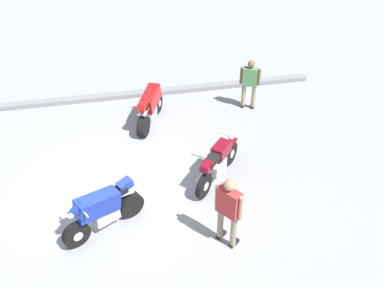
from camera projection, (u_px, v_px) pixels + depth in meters
name	position (u px, v px, depth m)	size (l,w,h in m)	color
ground_plane	(115.00, 192.00, 10.00)	(40.00, 40.00, 0.00)	gray
curb_edge	(108.00, 97.00, 13.58)	(14.00, 0.30, 0.15)	gray
motorcycle_blue_sportbike	(102.00, 209.00, 8.71)	(1.80, 1.12, 1.14)	black
motorcycle_red_sportbike	(150.00, 106.00, 12.11)	(1.04, 1.85, 1.14)	black
motorcycle_maroon_cruiser	(218.00, 163.00, 10.09)	(1.47, 1.65, 1.09)	black
person_in_green_shirt	(250.00, 82.00, 12.63)	(0.62, 0.45, 1.64)	gray
person_in_red_shirt	(228.00, 208.00, 8.16)	(0.53, 0.59, 1.76)	gray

